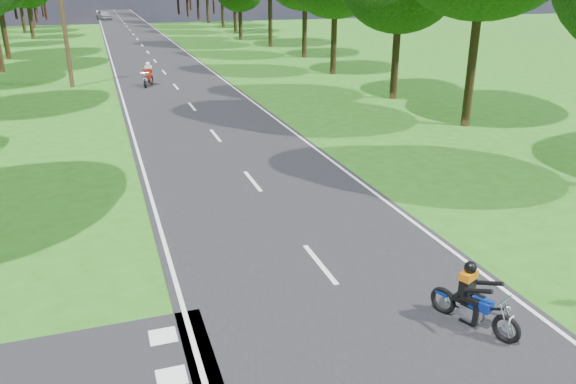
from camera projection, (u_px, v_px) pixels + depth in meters
name	position (u px, v px, depth m)	size (l,w,h in m)	color
ground	(356.00, 310.00, 11.27)	(160.00, 160.00, 0.00)	#275112
main_road	(142.00, 45.00, 55.57)	(7.00, 140.00, 0.02)	black
road_markings	(142.00, 47.00, 53.86)	(7.40, 140.00, 0.01)	silver
telegraph_pole	(63.00, 18.00, 32.85)	(1.20, 0.26, 8.00)	#382616
rider_near_blue	(476.00, 296.00, 10.47)	(0.53, 1.59, 1.32)	navy
rider_far_red	(148.00, 74.00, 34.28)	(0.58, 1.73, 1.44)	#A5100C
distant_car	(104.00, 15.00, 89.13)	(1.66, 4.12, 1.41)	#AFB2B6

